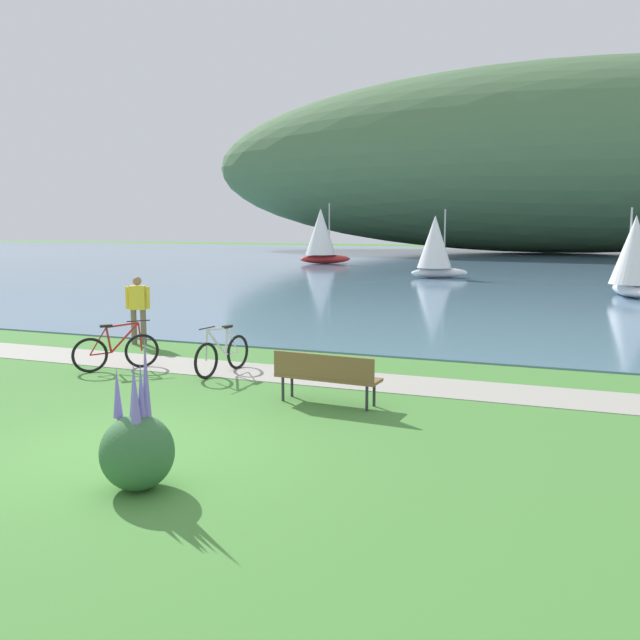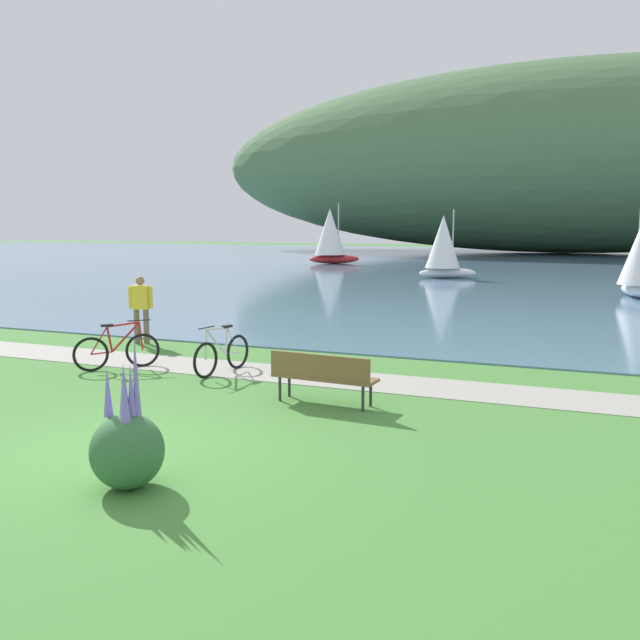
{
  "view_description": "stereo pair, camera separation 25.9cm",
  "coord_description": "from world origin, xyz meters",
  "px_view_note": "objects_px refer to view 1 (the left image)",
  "views": [
    {
      "loc": [
        5.55,
        -7.11,
        2.97
      ],
      "look_at": [
        0.5,
        6.03,
        1.0
      ],
      "focal_mm": 37.93,
      "sensor_mm": 36.0,
      "label": 1
    },
    {
      "loc": [
        5.79,
        -7.02,
        2.97
      ],
      "look_at": [
        0.5,
        6.03,
        1.0
      ],
      "focal_mm": 37.93,
      "sensor_mm": 36.0,
      "label": 2
    }
  ],
  "objects_px": {
    "bicycle_beside_path": "(116,351)",
    "sailboat_toward_hillside": "(321,235)",
    "sailboat_mid_bay": "(634,255)",
    "park_bench_near_camera": "(326,374)",
    "person_at_shoreline": "(138,306)",
    "sailboat_nearest_to_shore": "(435,246)",
    "bicycle_leaning_near_bench": "(222,354)"
  },
  "relations": [
    {
      "from": "bicycle_beside_path",
      "to": "sailboat_toward_hillside",
      "type": "height_order",
      "value": "sailboat_toward_hillside"
    },
    {
      "from": "sailboat_toward_hillside",
      "to": "bicycle_beside_path",
      "type": "bearing_deg",
      "value": -75.28
    },
    {
      "from": "bicycle_beside_path",
      "to": "sailboat_mid_bay",
      "type": "height_order",
      "value": "sailboat_mid_bay"
    },
    {
      "from": "park_bench_near_camera",
      "to": "person_at_shoreline",
      "type": "relative_size",
      "value": 1.07
    },
    {
      "from": "sailboat_nearest_to_shore",
      "to": "sailboat_mid_bay",
      "type": "distance_m",
      "value": 12.23
    },
    {
      "from": "park_bench_near_camera",
      "to": "sailboat_toward_hillside",
      "type": "bearing_deg",
      "value": 111.02
    },
    {
      "from": "bicycle_leaning_near_bench",
      "to": "sailboat_nearest_to_shore",
      "type": "relative_size",
      "value": 0.46
    },
    {
      "from": "person_at_shoreline",
      "to": "bicycle_leaning_near_bench",
      "type": "bearing_deg",
      "value": -32.01
    },
    {
      "from": "bicycle_beside_path",
      "to": "person_at_shoreline",
      "type": "distance_m",
      "value": 3.18
    },
    {
      "from": "bicycle_beside_path",
      "to": "sailboat_nearest_to_shore",
      "type": "relative_size",
      "value": 0.36
    },
    {
      "from": "bicycle_leaning_near_bench",
      "to": "sailboat_mid_bay",
      "type": "height_order",
      "value": "sailboat_mid_bay"
    },
    {
      "from": "bicycle_leaning_near_bench",
      "to": "person_at_shoreline",
      "type": "height_order",
      "value": "person_at_shoreline"
    },
    {
      "from": "sailboat_mid_bay",
      "to": "bicycle_leaning_near_bench",
      "type": "bearing_deg",
      "value": -114.85
    },
    {
      "from": "person_at_shoreline",
      "to": "sailboat_nearest_to_shore",
      "type": "xyz_separation_m",
      "value": [
        2.67,
        23.94,
        0.87
      ]
    },
    {
      "from": "sailboat_mid_bay",
      "to": "sailboat_nearest_to_shore",
      "type": "bearing_deg",
      "value": 142.44
    },
    {
      "from": "bicycle_beside_path",
      "to": "park_bench_near_camera",
      "type": "bearing_deg",
      "value": -11.37
    },
    {
      "from": "sailboat_nearest_to_shore",
      "to": "sailboat_toward_hillside",
      "type": "height_order",
      "value": "sailboat_toward_hillside"
    },
    {
      "from": "person_at_shoreline",
      "to": "sailboat_toward_hillside",
      "type": "distance_m",
      "value": 36.28
    },
    {
      "from": "bicycle_beside_path",
      "to": "sailboat_nearest_to_shore",
      "type": "xyz_separation_m",
      "value": [
        1.22,
        26.71,
        1.45
      ]
    },
    {
      "from": "bicycle_leaning_near_bench",
      "to": "sailboat_toward_hillside",
      "type": "relative_size",
      "value": 0.38
    },
    {
      "from": "sailboat_mid_bay",
      "to": "sailboat_toward_hillside",
      "type": "relative_size",
      "value": 0.79
    },
    {
      "from": "person_at_shoreline",
      "to": "sailboat_mid_bay",
      "type": "distance_m",
      "value": 20.62
    },
    {
      "from": "sailboat_nearest_to_shore",
      "to": "sailboat_toward_hillside",
      "type": "xyz_separation_m",
      "value": [
        -11.21,
        11.3,
        0.39
      ]
    },
    {
      "from": "sailboat_toward_hillside",
      "to": "sailboat_mid_bay",
      "type": "bearing_deg",
      "value": -41.9
    },
    {
      "from": "park_bench_near_camera",
      "to": "sailboat_toward_hillside",
      "type": "distance_m",
      "value": 41.83
    },
    {
      "from": "person_at_shoreline",
      "to": "sailboat_toward_hillside",
      "type": "xyz_separation_m",
      "value": [
        -8.53,
        35.24,
        1.26
      ]
    },
    {
      "from": "bicycle_beside_path",
      "to": "sailboat_toward_hillside",
      "type": "relative_size",
      "value": 0.29
    },
    {
      "from": "bicycle_leaning_near_bench",
      "to": "bicycle_beside_path",
      "type": "xyz_separation_m",
      "value": [
        -2.22,
        -0.47,
        -0.0
      ]
    },
    {
      "from": "person_at_shoreline",
      "to": "sailboat_mid_bay",
      "type": "xyz_separation_m",
      "value": [
        12.37,
        16.48,
        0.79
      ]
    },
    {
      "from": "sailboat_toward_hillside",
      "to": "park_bench_near_camera",
      "type": "bearing_deg",
      "value": -68.98
    },
    {
      "from": "park_bench_near_camera",
      "to": "bicycle_beside_path",
      "type": "xyz_separation_m",
      "value": [
        -5.0,
        1.01,
        -0.12
      ]
    },
    {
      "from": "bicycle_leaning_near_bench",
      "to": "sailboat_toward_hillside",
      "type": "bearing_deg",
      "value": 108.02
    }
  ]
}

